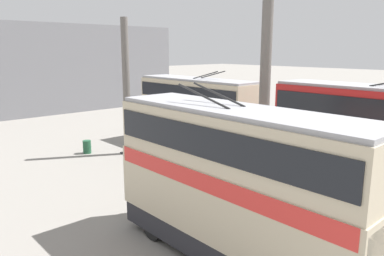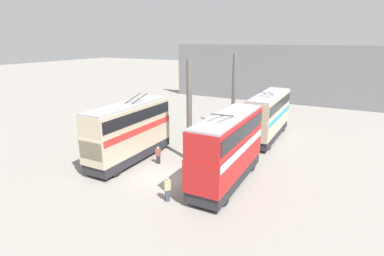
{
  "view_description": "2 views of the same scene",
  "coord_description": "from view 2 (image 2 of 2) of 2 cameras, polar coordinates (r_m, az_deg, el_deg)",
  "views": [
    {
      "loc": [
        -5.56,
        13.15,
        6.91
      ],
      "look_at": [
        8.3,
        0.65,
        2.96
      ],
      "focal_mm": 35.0,
      "sensor_mm": 36.0,
      "label": 1
    },
    {
      "loc": [
        -17.78,
        -11.88,
        10.46
      ],
      "look_at": [
        4.92,
        0.04,
        2.84
      ],
      "focal_mm": 28.0,
      "sensor_mm": 36.0,
      "label": 2
    }
  ],
  "objects": [
    {
      "name": "bus_right_mid",
      "position": [
        26.71,
        -11.84,
        -0.17
      ],
      "size": [
        9.25,
        2.54,
        5.77
      ],
      "color": "black",
      "rests_on": "ground_plane"
    },
    {
      "name": "person_aisle_midway",
      "position": [
        31.16,
        2.82,
        -1.5
      ],
      "size": [
        0.48,
        0.41,
        1.56
      ],
      "rotation": [
        0.0,
        0.0,
        4.23
      ],
      "color": "#473D33",
      "rests_on": "ground_plane"
    },
    {
      "name": "ground_plane",
      "position": [
        23.81,
        -5.5,
        -9.6
      ],
      "size": [
        240.0,
        240.0,
        0.0
      ],
      "primitive_type": "plane",
      "color": "gray"
    },
    {
      "name": "support_column_near",
      "position": [
        25.84,
        -0.53,
        2.8
      ],
      "size": [
        0.85,
        0.85,
        8.89
      ],
      "color": "#605B56",
      "rests_on": "ground_plane"
    },
    {
      "name": "person_by_right_row",
      "position": [
        26.29,
        -6.47,
        -5.09
      ],
      "size": [
        0.3,
        0.45,
        1.56
      ],
      "rotation": [
        0.0,
        0.0,
        0.16
      ],
      "color": "#2D2D33",
      "rests_on": "ground_plane"
    },
    {
      "name": "oil_drum",
      "position": [
        39.09,
        5.86,
        1.61
      ],
      "size": [
        0.57,
        0.57,
        0.88
      ],
      "color": "#235638",
      "rests_on": "ground_plane"
    },
    {
      "name": "support_column_far",
      "position": [
        35.79,
        7.95,
        6.51
      ],
      "size": [
        0.85,
        0.85,
        8.89
      ],
      "color": "#605B56",
      "rests_on": "ground_plane"
    },
    {
      "name": "depot_back_wall",
      "position": [
        53.2,
        14.86,
        9.9
      ],
      "size": [
        0.5,
        36.0,
        9.61
      ],
      "color": "slate",
      "rests_on": "ground_plane"
    },
    {
      "name": "person_by_left_row",
      "position": [
        20.36,
        -4.72,
        -11.38
      ],
      "size": [
        0.47,
        0.46,
        1.77
      ],
      "rotation": [
        0.0,
        0.0,
        3.99
      ],
      "color": "#384251",
      "rests_on": "ground_plane"
    },
    {
      "name": "bus_left_near",
      "position": [
        22.07,
        6.82,
        -3.35
      ],
      "size": [
        9.11,
        2.54,
        5.87
      ],
      "color": "black",
      "rests_on": "ground_plane"
    },
    {
      "name": "bus_left_far",
      "position": [
        33.23,
        14.34,
        2.69
      ],
      "size": [
        9.98,
        2.54,
        5.53
      ],
      "color": "black",
      "rests_on": "ground_plane"
    }
  ]
}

